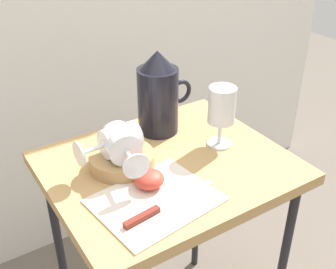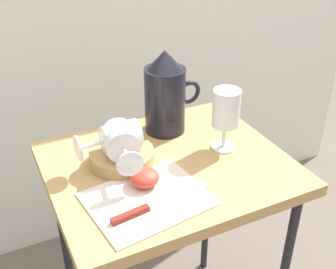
% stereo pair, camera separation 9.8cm
% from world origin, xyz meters
% --- Properties ---
extents(table, '(0.58, 0.48, 0.68)m').
position_xyz_m(table, '(0.00, 0.00, 0.61)').
color(table, tan).
rests_on(table, ground_plane).
extents(linen_napkin, '(0.27, 0.23, 0.00)m').
position_xyz_m(linen_napkin, '(-0.10, -0.11, 0.68)').
color(linen_napkin, silver).
rests_on(linen_napkin, table).
extents(basket_tray, '(0.16, 0.16, 0.03)m').
position_xyz_m(basket_tray, '(-0.10, 0.05, 0.69)').
color(basket_tray, '#AD8451').
rests_on(basket_tray, table).
extents(pitcher, '(0.16, 0.11, 0.23)m').
position_xyz_m(pitcher, '(0.06, 0.15, 0.77)').
color(pitcher, black).
rests_on(pitcher, table).
extents(wine_glass_upright, '(0.07, 0.07, 0.16)m').
position_xyz_m(wine_glass_upright, '(0.16, -0.00, 0.78)').
color(wine_glass_upright, silver).
rests_on(wine_glass_upright, table).
extents(wine_glass_tipped_near, '(0.15, 0.08, 0.07)m').
position_xyz_m(wine_glass_tipped_near, '(-0.10, 0.05, 0.75)').
color(wine_glass_tipped_near, silver).
rests_on(wine_glass_tipped_near, basket_tray).
extents(wine_glass_tipped_far, '(0.09, 0.15, 0.08)m').
position_xyz_m(wine_glass_tipped_far, '(-0.11, 0.03, 0.75)').
color(wine_glass_tipped_far, silver).
rests_on(wine_glass_tipped_far, basket_tray).
extents(apple_half_left, '(0.07, 0.07, 0.04)m').
position_xyz_m(apple_half_left, '(-0.09, -0.06, 0.70)').
color(apple_half_left, '#CC3D2D').
rests_on(apple_half_left, linen_napkin).
extents(knife, '(0.24, 0.05, 0.01)m').
position_xyz_m(knife, '(-0.12, -0.14, 0.69)').
color(knife, silver).
rests_on(knife, linen_napkin).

